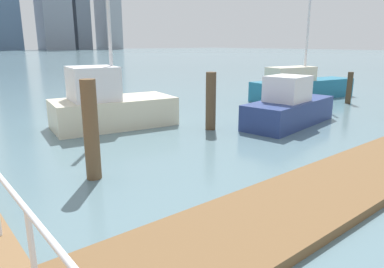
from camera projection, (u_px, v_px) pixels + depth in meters
name	position (u px, v px, depth m)	size (l,w,h in m)	color
ground_plane	(31.00, 119.00, 14.38)	(300.00, 300.00, 0.00)	slate
floating_dock	(364.00, 173.00, 8.15)	(15.08, 2.00, 0.18)	brown
boardwalk_railing	(8.00, 200.00, 4.06)	(0.06, 26.22, 1.08)	white
dock_piling_1	(91.00, 130.00, 7.78)	(0.34, 0.34, 2.24)	brown
dock_piling_2	(211.00, 101.00, 12.36)	(0.36, 0.36, 2.02)	brown
dock_piling_4	(349.00, 88.00, 17.80)	(0.27, 0.27, 1.58)	#473826
moored_boat_0	(301.00, 86.00, 19.31)	(6.58, 2.57, 7.75)	#1E6B8C
moored_boat_1	(289.00, 107.00, 13.18)	(4.58, 2.23, 1.84)	navy
moored_boat_2	(109.00, 105.00, 12.83)	(4.58, 2.73, 6.47)	beige
skyline_tower_4	(54.00, 18.00, 148.80)	(12.11, 11.62, 25.87)	gray
skyline_tower_6	(108.00, 16.00, 161.10)	(8.27, 10.02, 29.11)	#8C939E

